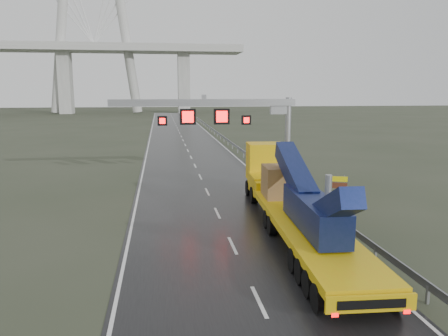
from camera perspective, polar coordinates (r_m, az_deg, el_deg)
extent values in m
plane|color=#303727|center=(18.72, 3.19, -14.33)|extent=(400.00, 400.00, 0.00)
cube|color=black|center=(57.33, -4.75, 2.28)|extent=(11.00, 200.00, 0.02)
cube|color=#A4A4A0|center=(36.99, 8.16, -1.86)|extent=(1.20, 1.20, 0.30)
cylinder|color=gray|center=(36.44, 8.30, 3.45)|extent=(0.48, 0.48, 7.20)
cube|color=gray|center=(34.88, -2.62, 8.53)|extent=(14.80, 0.55, 0.55)
cube|color=gray|center=(36.02, 7.17, 7.71)|extent=(1.40, 0.35, 0.90)
cube|color=gray|center=(34.87, -2.63, 9.27)|extent=(0.35, 0.35, 0.35)
cube|color=black|center=(34.77, -4.75, 6.68)|extent=(1.25, 0.25, 1.25)
cube|color=#FF0C0C|center=(34.64, -4.73, 6.67)|extent=(0.90, 0.02, 0.90)
cube|color=black|center=(35.05, -0.31, 6.74)|extent=(1.25, 0.25, 1.25)
cube|color=#FF0C0C|center=(34.91, -0.28, 6.73)|extent=(0.90, 0.02, 0.90)
cube|color=black|center=(34.73, -8.05, 6.12)|extent=(0.75, 0.25, 0.75)
cube|color=#FF0C0C|center=(34.59, -8.05, 6.10)|extent=(0.54, 0.02, 0.54)
cube|color=black|center=(35.40, 2.92, 6.28)|extent=(0.75, 0.25, 0.75)
cube|color=#FF0C0C|center=(35.26, 2.96, 6.26)|extent=(0.54, 0.02, 0.54)
cube|color=#A4A4A0|center=(165.58, -27.23, 13.92)|extent=(160.00, 14.00, 2.50)
cube|color=#A4A4A0|center=(159.87, -19.99, 10.45)|extent=(4.00, 6.00, 21.00)
cube|color=#A4A4A0|center=(156.95, -5.28, 11.02)|extent=(4.00, 6.00, 21.00)
cube|color=gold|center=(22.13, 10.79, -7.52)|extent=(3.75, 14.91, 0.37)
cube|color=gold|center=(15.62, 18.64, -16.42)|extent=(3.06, 0.29, 0.58)
cube|color=black|center=(15.56, 18.75, -16.53)|extent=(2.32, 0.15, 0.32)
cube|color=#FF0505|center=(15.28, 14.30, -18.14)|extent=(0.23, 0.05, 0.13)
cube|color=#FF0505|center=(16.20, 22.80, -16.94)|extent=(0.23, 0.05, 0.13)
cube|color=gold|center=(29.36, 6.66, -2.19)|extent=(2.81, 1.41, 0.53)
cube|color=gold|center=(31.03, 6.02, -2.01)|extent=(2.91, 3.31, 1.27)
cube|color=gold|center=(32.63, 5.42, 0.86)|extent=(2.75, 2.25, 2.74)
cube|color=black|center=(33.63, 5.09, 1.68)|extent=(2.43, 0.18, 1.27)
cube|color=#0E1B45|center=(20.88, 11.67, -5.75)|extent=(1.82, 6.40, 1.48)
cube|color=#0E1B45|center=(24.06, 9.26, -0.48)|extent=(1.37, 5.86, 2.70)
cube|color=#0E1B45|center=(18.22, 14.17, -5.09)|extent=(1.17, 4.23, 2.55)
cylinder|color=gray|center=(20.84, 13.43, -3.15)|extent=(0.33, 0.33, 1.69)
cube|color=brown|center=(27.00, 7.70, -1.75)|extent=(2.44, 2.44, 1.90)
cylinder|color=black|center=(18.11, 14.94, -13.71)|extent=(3.11, 1.22, 1.06)
cylinder|color=black|center=(24.74, 9.07, -6.99)|extent=(3.11, 1.22, 1.06)
cylinder|color=black|center=(32.80, 5.43, -2.57)|extent=(2.91, 1.31, 1.16)
cylinder|color=gray|center=(30.21, 13.83, -2.99)|extent=(0.07, 0.07, 2.12)
cylinder|color=gray|center=(30.55, 15.37, -2.91)|extent=(0.07, 0.07, 2.12)
cube|color=yellow|center=(30.20, 14.67, -1.40)|extent=(1.18, 0.47, 0.35)
cube|color=#552818|center=(30.29, 14.64, -2.22)|extent=(1.18, 0.47, 0.40)
cube|color=red|center=(36.94, 9.25, -1.22)|extent=(0.78, 0.61, 1.17)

